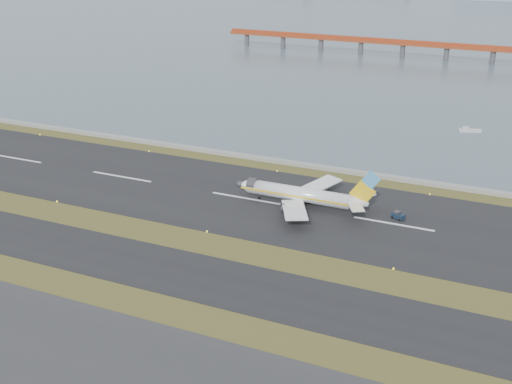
# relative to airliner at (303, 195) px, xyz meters

# --- Properties ---
(ground) EXTENTS (1000.00, 1000.00, 0.00)m
(ground) POSITION_rel_airliner_xyz_m (-16.04, -30.91, -3.46)
(ground) COLOR #3B4719
(ground) RESTS_ON ground
(taxiway_strip) EXTENTS (1000.00, 18.00, 0.10)m
(taxiway_strip) POSITION_rel_airliner_xyz_m (-16.04, -42.91, -3.41)
(taxiway_strip) COLOR black
(taxiway_strip) RESTS_ON ground
(runway_strip) EXTENTS (1000.00, 45.00, 0.10)m
(runway_strip) POSITION_rel_airliner_xyz_m (-16.04, -0.91, -3.41)
(runway_strip) COLOR black
(runway_strip) RESTS_ON ground
(seawall) EXTENTS (1000.00, 2.50, 1.00)m
(seawall) POSITION_rel_airliner_xyz_m (-16.04, 29.09, -2.96)
(seawall) COLOR gray
(seawall) RESTS_ON ground
(bay_water) EXTENTS (1400.00, 800.00, 1.30)m
(bay_water) POSITION_rel_airliner_xyz_m (-16.04, 429.09, -3.46)
(bay_water) COLOR #475965
(bay_water) RESTS_ON ground
(red_pier) EXTENTS (260.00, 5.00, 10.20)m
(red_pier) POSITION_rel_airliner_xyz_m (3.96, 219.09, 3.82)
(red_pier) COLOR #9D3A1A
(red_pier) RESTS_ON ground
(airliner) EXTENTS (38.52, 32.89, 12.80)m
(airliner) POSITION_rel_airliner_xyz_m (0.00, 0.00, 0.00)
(airliner) COLOR white
(airliner) RESTS_ON ground
(pushback_tug) EXTENTS (3.63, 2.94, 2.03)m
(pushback_tug) POSITION_rel_airliner_xyz_m (24.28, 2.53, -2.47)
(pushback_tug) COLOR #132235
(pushback_tug) RESTS_ON ground
(workboat_near) EXTENTS (8.08, 4.64, 1.87)m
(workboat_near) POSITION_rel_airliner_xyz_m (31.66, 86.53, -2.87)
(workboat_near) COLOR #BCBCC0
(workboat_near) RESTS_ON ground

